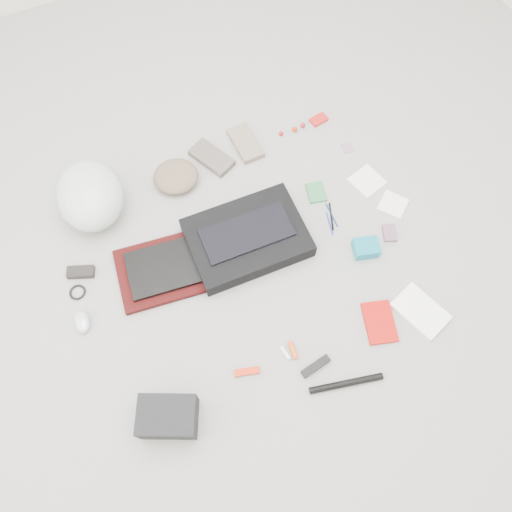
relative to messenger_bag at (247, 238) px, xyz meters
name	(u,v)px	position (x,y,z in m)	size (l,w,h in m)	color
ground_plane	(256,261)	(0.00, -0.10, -0.04)	(4.00, 4.00, 0.00)	gray
messenger_bag	(247,238)	(0.00, 0.00, 0.00)	(0.51, 0.36, 0.08)	black
bag_flap	(247,233)	(0.00, 0.00, 0.05)	(0.39, 0.18, 0.01)	black
laptop_sleeve	(165,270)	(-0.38, 0.02, -0.03)	(0.41, 0.30, 0.03)	#330808
laptop	(164,268)	(-0.38, 0.02, 0.00)	(0.31, 0.23, 0.02)	black
bike_helmet	(90,196)	(-0.57, 0.45, 0.07)	(0.29, 0.36, 0.22)	silver
beanie	(176,176)	(-0.17, 0.44, 0.00)	(0.21, 0.20, 0.07)	brown
mitten_left	(212,158)	(0.02, 0.48, -0.03)	(0.11, 0.22, 0.03)	#5C544D
mitten_right	(245,143)	(0.21, 0.50, -0.03)	(0.11, 0.21, 0.03)	gray
power_brick	(81,272)	(-0.72, 0.16, -0.03)	(0.11, 0.05, 0.03)	black
cable_coil	(77,292)	(-0.76, 0.08, -0.04)	(0.07, 0.07, 0.01)	black
mouse	(82,322)	(-0.78, -0.07, -0.02)	(0.06, 0.10, 0.04)	silver
camera_bag	(168,417)	(-0.58, -0.58, 0.03)	(0.21, 0.15, 0.14)	black
multitool	(247,372)	(-0.23, -0.53, -0.03)	(0.10, 0.03, 0.02)	red
toiletry_tube_white	(285,353)	(-0.06, -0.53, -0.03)	(0.02, 0.02, 0.06)	white
toiletry_tube_orange	(293,350)	(-0.03, -0.53, -0.03)	(0.02, 0.02, 0.07)	#D64D16
u_lock	(316,366)	(0.02, -0.63, -0.03)	(0.13, 0.03, 0.03)	black
bike_pump	(346,383)	(0.10, -0.74, -0.03)	(0.03, 0.03, 0.30)	black
book_red	(379,322)	(0.35, -0.57, -0.03)	(0.12, 0.18, 0.02)	red
book_white	(420,311)	(0.53, -0.60, -0.03)	(0.15, 0.22, 0.02)	white
notepad	(316,192)	(0.40, 0.10, -0.04)	(0.08, 0.11, 0.01)	#2D7242
pen_blue	(330,224)	(0.38, -0.07, -0.04)	(0.01, 0.01, 0.12)	#1D2EA3
pen_black	(331,216)	(0.41, -0.04, -0.04)	(0.01, 0.01, 0.14)	black
pen_navy	(332,215)	(0.41, -0.03, -0.04)	(0.01, 0.01, 0.13)	navy
accordion_wallet	(366,248)	(0.46, -0.25, -0.01)	(0.11, 0.09, 0.05)	#0D7D98
card_deck	(390,233)	(0.61, -0.22, -0.03)	(0.06, 0.08, 0.02)	slate
napkin_top	(367,181)	(0.65, 0.06, -0.04)	(0.14, 0.14, 0.01)	white
napkin_bottom	(393,204)	(0.70, -0.10, -0.04)	(0.12, 0.12, 0.01)	white
lollipop_a	(281,134)	(0.40, 0.48, -0.03)	(0.02, 0.02, 0.02)	red
lollipop_b	(295,129)	(0.47, 0.47, -0.03)	(0.03, 0.03, 0.03)	red
lollipop_c	(303,125)	(0.52, 0.48, -0.03)	(0.02, 0.02, 0.02)	#A81325
altoids_tin	(319,120)	(0.61, 0.48, -0.03)	(0.09, 0.05, 0.02)	red
stamp_sheet	(348,148)	(0.66, 0.27, -0.04)	(0.05, 0.06, 0.00)	#A0718E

